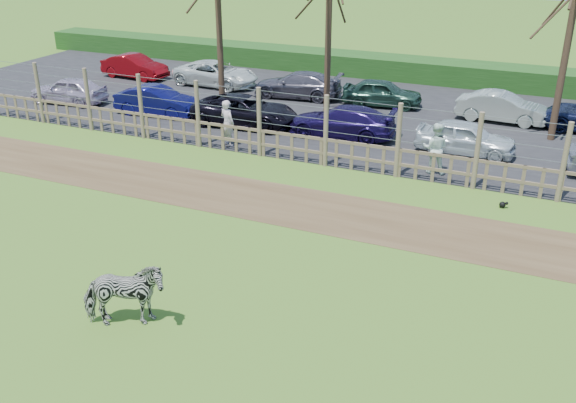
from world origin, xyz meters
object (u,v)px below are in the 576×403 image
at_px(car_8, 216,74).
at_px(visitor_b, 435,148).
at_px(car_11, 502,107).
at_px(car_2, 245,111).
at_px(visitor_a, 227,123).
at_px(car_7, 135,66).
at_px(car_1, 157,101).
at_px(car_0, 68,90).
at_px(crow, 503,205).
at_px(car_9, 298,85).
at_px(car_4, 466,138).
at_px(car_10, 382,93).
at_px(zebra, 124,296).
at_px(car_3, 342,122).

bearing_deg(car_8, visitor_b, -117.65).
bearing_deg(car_11, car_2, 119.03).
xyz_separation_m(visitor_a, car_8, (-4.87, 7.77, -0.26)).
distance_m(car_7, car_8, 4.71).
bearing_deg(car_1, car_0, 87.64).
bearing_deg(crow, car_8, 147.93).
height_order(visitor_a, visitor_b, same).
height_order(visitor_b, car_7, visitor_b).
xyz_separation_m(visitor_a, crow, (10.08, -1.60, -0.80)).
bearing_deg(car_9, car_4, 54.96).
bearing_deg(car_8, car_9, -92.54).
relative_size(car_1, car_10, 1.03).
height_order(crow, car_8, car_8).
bearing_deg(crow, car_2, 158.97).
xyz_separation_m(crow, car_0, (-19.49, 3.86, 0.54)).
height_order(car_0, car_2, same).
relative_size(car_2, car_10, 1.23).
distance_m(car_4, car_8, 14.10).
height_order(zebra, car_10, zebra).
distance_m(visitor_b, car_9, 10.54).
bearing_deg(zebra, car_8, -5.04).
bearing_deg(car_2, crow, -114.60).
bearing_deg(car_0, crow, 72.88).
bearing_deg(car_0, car_9, 112.86).
relative_size(car_2, car_4, 1.23).
bearing_deg(visitor_b, crow, 137.87).
relative_size(car_3, car_9, 1.00).
distance_m(visitor_a, car_0, 9.68).
bearing_deg(visitor_b, visitor_a, -2.85).
xyz_separation_m(car_8, car_11, (13.84, -0.60, 0.00)).
relative_size(zebra, car_3, 0.42).
xyz_separation_m(visitor_a, car_9, (-0.24, 7.29, -0.26)).
height_order(car_2, car_3, same).
xyz_separation_m(visitor_b, car_3, (-4.06, 2.38, -0.26)).
distance_m(car_0, car_10, 14.19).
height_order(visitor_b, car_8, visitor_b).
height_order(visitor_a, car_10, visitor_a).
relative_size(zebra, car_7, 0.48).
relative_size(zebra, car_2, 0.41).
xyz_separation_m(crow, car_2, (-10.63, 4.09, 0.54)).
relative_size(zebra, car_9, 0.42).
bearing_deg(car_3, zebra, -3.64).
xyz_separation_m(car_1, car_7, (-4.90, 5.19, 0.00)).
distance_m(visitor_b, car_11, 7.03).
distance_m(visitor_b, car_0, 17.14).
relative_size(car_1, car_4, 1.03).
xyz_separation_m(crow, car_10, (-6.30, 9.08, 0.54)).
bearing_deg(car_10, zebra, 172.03).
bearing_deg(car_4, car_1, 91.04).
relative_size(visitor_a, car_4, 0.49).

